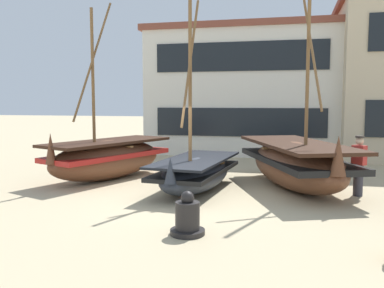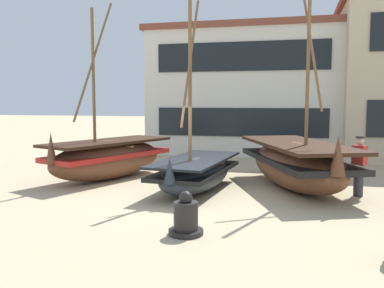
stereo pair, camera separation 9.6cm
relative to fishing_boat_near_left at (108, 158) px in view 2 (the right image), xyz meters
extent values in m
plane|color=tan|center=(3.24, -2.24, -0.73)|extent=(120.00, 120.00, 0.00)
ellipsoid|color=brown|center=(0.01, 0.02, -0.07)|extent=(3.25, 4.99, 1.32)
cube|color=red|center=(0.01, 0.02, 0.09)|extent=(3.20, 4.82, 0.16)
cube|color=#351E13|center=(0.01, 0.02, 0.54)|extent=(3.26, 4.92, 0.09)
cone|color=brown|center=(-0.84, -2.09, 0.52)|extent=(0.42, 0.42, 0.93)
cylinder|color=brown|center=(-0.21, -0.53, 2.52)|extent=(0.10, 0.10, 4.67)
cylinder|color=brown|center=(-0.21, -0.53, 3.21)|extent=(0.71, 1.63, 3.90)
cube|color=brown|center=(0.14, 0.35, 0.39)|extent=(1.48, 0.72, 0.06)
ellipsoid|color=brown|center=(6.20, -0.07, -0.03)|extent=(3.82, 5.76, 1.41)
cube|color=black|center=(6.20, -0.07, 0.15)|extent=(3.76, 5.57, 0.17)
cube|color=#351E13|center=(6.20, -0.07, 0.62)|extent=(3.84, 5.68, 0.10)
cone|color=brown|center=(7.16, -2.49, 0.60)|extent=(0.51, 0.51, 0.98)
cylinder|color=brown|center=(6.45, -0.70, 3.25)|extent=(0.10, 0.10, 5.99)
cylinder|color=brown|center=(6.45, -0.70, 3.89)|extent=(0.80, 1.89, 4.52)
cube|color=brown|center=(6.05, 0.31, 0.46)|extent=(1.80, 0.84, 0.06)
ellipsoid|color=#2D333D|center=(3.32, -1.05, -0.26)|extent=(2.03, 4.33, 0.95)
cube|color=black|center=(3.32, -1.05, -0.14)|extent=(2.03, 4.16, 0.11)
cube|color=black|center=(3.32, -1.05, 0.18)|extent=(2.07, 4.25, 0.07)
cone|color=#2D333D|center=(3.11, -3.05, 0.17)|extent=(0.35, 0.35, 0.67)
cylinder|color=brown|center=(3.26, -1.57, 2.33)|extent=(0.10, 0.10, 4.79)
cylinder|color=brown|center=(3.26, -1.57, 3.00)|extent=(0.22, 1.45, 3.62)
cube|color=brown|center=(3.35, -0.74, 0.08)|extent=(1.54, 0.31, 0.06)
cylinder|color=#33333D|center=(7.89, -0.73, -0.29)|extent=(0.26, 0.26, 0.88)
cube|color=#B22D28|center=(7.89, -0.73, 0.42)|extent=(0.42, 0.40, 0.54)
sphere|color=beige|center=(7.89, -0.73, 0.81)|extent=(0.22, 0.22, 0.22)
cylinder|color=#2D2823|center=(7.89, -0.73, 0.93)|extent=(0.24, 0.24, 0.05)
cylinder|color=black|center=(4.08, -5.17, -0.68)|extent=(0.70, 0.70, 0.10)
cylinder|color=black|center=(4.08, -5.17, -0.35)|extent=(0.49, 0.49, 0.56)
sphere|color=black|center=(4.08, -5.17, 0.01)|extent=(0.27, 0.27, 0.27)
cube|color=silver|center=(3.64, 9.36, 2.30)|extent=(9.46, 5.69, 6.06)
cube|color=brown|center=(3.64, 9.36, 5.48)|extent=(9.84, 5.91, 0.30)
cube|color=black|center=(3.64, 6.49, 0.93)|extent=(7.94, 0.06, 1.33)
cube|color=black|center=(3.64, 6.49, 3.96)|extent=(7.94, 0.06, 1.33)
camera|label=1|loc=(6.05, -13.03, 1.90)|focal=39.21mm
camera|label=2|loc=(6.15, -13.01, 1.90)|focal=39.21mm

